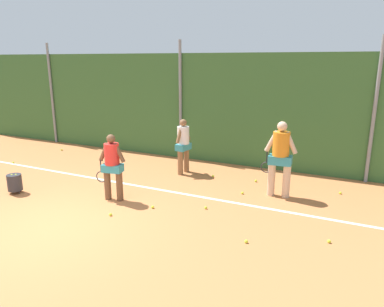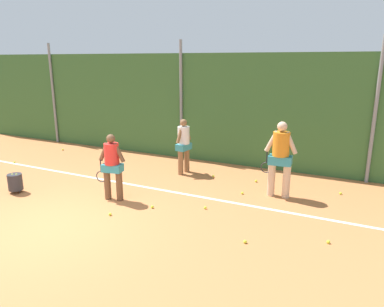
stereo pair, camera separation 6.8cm
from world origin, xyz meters
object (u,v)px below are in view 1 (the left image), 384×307
at_px(tennis_ball_5, 13,163).
at_px(tennis_ball_3, 246,241).
at_px(tennis_ball_6, 153,207).
at_px(tennis_ball_9, 113,165).
at_px(tennis_ball_0, 256,181).
at_px(player_midcourt, 280,155).
at_px(tennis_ball_12, 329,241).
at_px(player_backcourt_far, 183,143).
at_px(tennis_ball_11, 62,150).
at_px(tennis_ball_10, 242,193).
at_px(tennis_ball_8, 340,193).
at_px(player_foreground_near, 112,164).
at_px(tennis_ball_1, 111,214).
at_px(tennis_ball_2, 213,176).
at_px(tennis_ball_4, 206,208).
at_px(ball_hopper, 15,182).

bearing_deg(tennis_ball_5, tennis_ball_3, -11.93).
height_order(tennis_ball_3, tennis_ball_6, same).
bearing_deg(tennis_ball_9, tennis_ball_0, 5.46).
xyz_separation_m(player_midcourt, tennis_ball_12, (1.41, -2.00, -1.04)).
xyz_separation_m(player_backcourt_far, tennis_ball_11, (-5.44, 0.48, -0.90)).
bearing_deg(tennis_ball_10, player_backcourt_far, 156.74).
bearing_deg(tennis_ball_11, tennis_ball_8, -1.90).
distance_m(player_midcourt, tennis_ball_9, 5.54).
distance_m(player_foreground_near, tennis_ball_1, 1.30).
distance_m(player_foreground_near, tennis_ball_12, 5.08).
bearing_deg(tennis_ball_9, tennis_ball_3, -29.23).
relative_size(tennis_ball_1, tennis_ball_5, 1.00).
height_order(tennis_ball_2, tennis_ball_8, same).
height_order(tennis_ball_2, tennis_ball_6, same).
bearing_deg(tennis_ball_11, tennis_ball_4, -20.66).
xyz_separation_m(player_backcourt_far, tennis_ball_5, (-5.59, -1.52, -0.90)).
height_order(player_foreground_near, tennis_ball_2, player_foreground_near).
relative_size(tennis_ball_3, tennis_ball_6, 1.00).
bearing_deg(tennis_ball_1, tennis_ball_10, 48.56).
relative_size(tennis_ball_8, tennis_ball_9, 1.00).
xyz_separation_m(tennis_ball_4, tennis_ball_5, (-7.28, 0.68, 0.00)).
relative_size(player_midcourt, tennis_ball_6, 28.97).
relative_size(tennis_ball_2, tennis_ball_10, 1.00).
height_order(player_foreground_near, tennis_ball_12, player_foreground_near).
bearing_deg(tennis_ball_4, tennis_ball_5, 174.63).
bearing_deg(tennis_ball_6, tennis_ball_12, 0.64).
distance_m(tennis_ball_2, tennis_ball_6, 2.76).
distance_m(tennis_ball_5, tennis_ball_10, 7.78).
distance_m(tennis_ball_3, tennis_ball_4, 1.74).
xyz_separation_m(tennis_ball_11, tennis_ball_12, (9.86, -3.15, 0.00)).
xyz_separation_m(tennis_ball_9, tennis_ball_12, (6.84, -2.36, 0.00)).
distance_m(tennis_ball_5, tennis_ball_12, 10.08).
xyz_separation_m(tennis_ball_6, tennis_ball_10, (1.61, 1.77, 0.00)).
relative_size(player_backcourt_far, tennis_ball_8, 25.12).
height_order(tennis_ball_6, tennis_ball_8, same).
bearing_deg(tennis_ball_8, tennis_ball_1, -141.28).
relative_size(tennis_ball_0, tennis_ball_12, 1.00).
relative_size(ball_hopper, tennis_ball_6, 7.78).
xyz_separation_m(tennis_ball_5, tennis_ball_6, (6.15, -1.18, 0.00)).
xyz_separation_m(player_midcourt, tennis_ball_0, (-0.80, 0.81, -1.04)).
distance_m(tennis_ball_11, tennis_ball_12, 10.35).
xyz_separation_m(player_backcourt_far, tennis_ball_4, (1.69, -2.21, -0.90)).
bearing_deg(player_backcourt_far, tennis_ball_2, 99.12).
height_order(player_midcourt, tennis_ball_12, player_midcourt).
bearing_deg(ball_hopper, tennis_ball_12, 5.42).
bearing_deg(player_backcourt_far, tennis_ball_12, 66.95).
height_order(tennis_ball_1, tennis_ball_3, same).
relative_size(tennis_ball_1, tennis_ball_10, 1.00).
height_order(tennis_ball_8, tennis_ball_12, same).
height_order(tennis_ball_0, tennis_ball_12, same).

